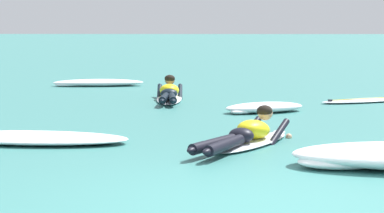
% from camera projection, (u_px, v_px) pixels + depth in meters
% --- Properties ---
extents(ground_plane, '(120.00, 120.00, 0.00)m').
position_uv_depth(ground_plane, '(226.00, 94.00, 16.72)').
color(ground_plane, '#387A75').
extents(surfer_near, '(1.55, 2.39, 0.55)m').
position_uv_depth(surfer_near, '(248.00, 135.00, 9.92)').
color(surfer_near, silver).
rests_on(surfer_near, ground).
extents(surfer_far, '(0.58, 2.66, 0.54)m').
position_uv_depth(surfer_far, '(169.00, 94.00, 15.32)').
color(surfer_far, silver).
rests_on(surfer_far, ground).
extents(drifting_surfboard, '(2.20, 1.38, 0.16)m').
position_uv_depth(drifting_surfboard, '(367.00, 100.00, 15.11)').
color(drifting_surfboard, silver).
rests_on(drifting_surfboard, ground).
extents(whitewater_mid_left, '(1.62, 1.13, 0.18)m').
position_uv_depth(whitewater_mid_left, '(264.00, 108.00, 13.46)').
color(whitewater_mid_left, white).
rests_on(whitewater_mid_left, ground).
extents(whitewater_mid_right, '(2.28, 0.81, 0.17)m').
position_uv_depth(whitewater_mid_right, '(98.00, 83.00, 18.57)').
color(whitewater_mid_right, white).
rests_on(whitewater_mid_right, ground).
extents(whitewater_back, '(2.75, 1.20, 0.13)m').
position_uv_depth(whitewater_back, '(33.00, 138.00, 10.21)').
color(whitewater_back, white).
rests_on(whitewater_back, ground).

